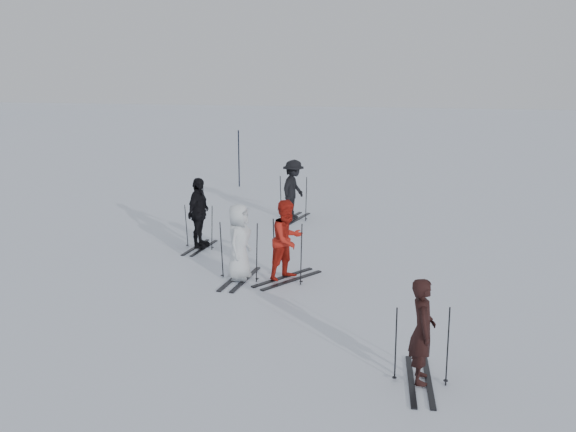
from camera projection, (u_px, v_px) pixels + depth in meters
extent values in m
plane|color=silver|center=(278.00, 268.00, 14.61)|extent=(120.00, 120.00, 0.00)
imported|color=black|center=(422.00, 332.00, 9.17)|extent=(0.42, 0.60, 1.55)
imported|color=#B21E14|center=(287.00, 241.00, 13.65)|extent=(1.00, 1.06, 1.73)
imported|color=silver|center=(239.00, 243.00, 13.67)|extent=(0.57, 0.83, 1.64)
imported|color=black|center=(199.00, 214.00, 16.04)|extent=(0.51, 1.07, 1.77)
imported|color=black|center=(293.00, 190.00, 19.11)|extent=(0.87, 1.25, 1.77)
cylinder|color=black|center=(239.00, 159.00, 24.35)|extent=(0.06, 0.06, 2.15)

